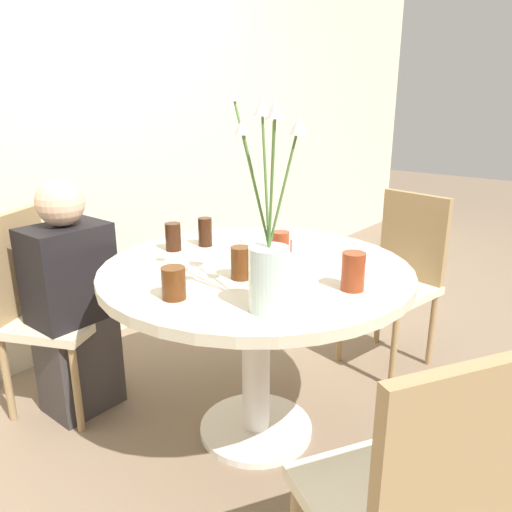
{
  "coord_description": "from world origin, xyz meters",
  "views": [
    {
      "loc": [
        -1.42,
        -1.15,
        1.38
      ],
      "look_at": [
        0.0,
        0.0,
        0.79
      ],
      "focal_mm": 35.0,
      "sensor_mm": 36.0,
      "label": 1
    }
  ],
  "objects_px": {
    "chair_far_back": "(399,271)",
    "drink_glass_3": "(173,283)",
    "drink_glass_2": "(280,246)",
    "flower_vase": "(268,245)",
    "birthday_cake": "(291,267)",
    "side_plate": "(264,238)",
    "drink_glass_5": "(353,271)",
    "drink_glass_1": "(241,263)",
    "drink_glass_4": "(173,237)",
    "drink_glass_0": "(205,232)",
    "chair_near_front": "(414,499)",
    "chair_left_flank": "(41,301)",
    "person_guest": "(73,307)"
  },
  "relations": [
    {
      "from": "drink_glass_5",
      "to": "person_guest",
      "type": "distance_m",
      "value": 1.26
    },
    {
      "from": "chair_near_front",
      "to": "chair_far_back",
      "type": "distance_m",
      "value": 1.61
    },
    {
      "from": "chair_far_back",
      "to": "drink_glass_1",
      "type": "xyz_separation_m",
      "value": [
        -1.11,
        0.14,
        0.3
      ]
    },
    {
      "from": "birthday_cake",
      "to": "person_guest",
      "type": "bearing_deg",
      "value": 107.78
    },
    {
      "from": "flower_vase",
      "to": "drink_glass_4",
      "type": "relative_size",
      "value": 5.57
    },
    {
      "from": "chair_far_back",
      "to": "drink_glass_2",
      "type": "height_order",
      "value": "chair_far_back"
    },
    {
      "from": "birthday_cake",
      "to": "drink_glass_2",
      "type": "bearing_deg",
      "value": 44.89
    },
    {
      "from": "birthday_cake",
      "to": "chair_near_front",
      "type": "bearing_deg",
      "value": -123.41
    },
    {
      "from": "chair_far_back",
      "to": "flower_vase",
      "type": "height_order",
      "value": "flower_vase"
    },
    {
      "from": "side_plate",
      "to": "drink_glass_0",
      "type": "xyz_separation_m",
      "value": [
        -0.24,
        0.14,
        0.06
      ]
    },
    {
      "from": "chair_near_front",
      "to": "drink_glass_0",
      "type": "distance_m",
      "value": 1.36
    },
    {
      "from": "birthday_cake",
      "to": "side_plate",
      "type": "distance_m",
      "value": 0.56
    },
    {
      "from": "drink_glass_4",
      "to": "person_guest",
      "type": "bearing_deg",
      "value": 131.44
    },
    {
      "from": "chair_near_front",
      "to": "chair_far_back",
      "type": "relative_size",
      "value": 1.0
    },
    {
      "from": "birthday_cake",
      "to": "person_guest",
      "type": "distance_m",
      "value": 1.04
    },
    {
      "from": "chair_left_flank",
      "to": "birthday_cake",
      "type": "xyz_separation_m",
      "value": [
        0.37,
        -1.09,
        0.3
      ]
    },
    {
      "from": "side_plate",
      "to": "drink_glass_0",
      "type": "bearing_deg",
      "value": 150.79
    },
    {
      "from": "drink_glass_2",
      "to": "drink_glass_4",
      "type": "height_order",
      "value": "drink_glass_4"
    },
    {
      "from": "birthday_cake",
      "to": "flower_vase",
      "type": "xyz_separation_m",
      "value": [
        -0.24,
        -0.08,
        0.15
      ]
    },
    {
      "from": "chair_far_back",
      "to": "drink_glass_3",
      "type": "xyz_separation_m",
      "value": [
        -1.39,
        0.19,
        0.3
      ]
    },
    {
      "from": "chair_far_back",
      "to": "side_plate",
      "type": "relative_size",
      "value": 4.21
    },
    {
      "from": "flower_vase",
      "to": "drink_glass_1",
      "type": "distance_m",
      "value": 0.32
    },
    {
      "from": "drink_glass_0",
      "to": "drink_glass_3",
      "type": "relative_size",
      "value": 1.18
    },
    {
      "from": "chair_left_flank",
      "to": "drink_glass_5",
      "type": "xyz_separation_m",
      "value": [
        0.44,
        -1.3,
        0.31
      ]
    },
    {
      "from": "chair_near_front",
      "to": "flower_vase",
      "type": "xyz_separation_m",
      "value": [
        0.19,
        0.57,
        0.45
      ]
    },
    {
      "from": "drink_glass_1",
      "to": "side_plate",
      "type": "bearing_deg",
      "value": 29.25
    },
    {
      "from": "drink_glass_1",
      "to": "drink_glass_3",
      "type": "height_order",
      "value": "drink_glass_1"
    },
    {
      "from": "flower_vase",
      "to": "drink_glass_3",
      "type": "bearing_deg",
      "value": 113.48
    },
    {
      "from": "side_plate",
      "to": "person_guest",
      "type": "distance_m",
      "value": 0.9
    },
    {
      "from": "birthday_cake",
      "to": "drink_glass_5",
      "type": "distance_m",
      "value": 0.22
    },
    {
      "from": "drink_glass_1",
      "to": "drink_glass_4",
      "type": "relative_size",
      "value": 1.0
    },
    {
      "from": "chair_left_flank",
      "to": "chair_near_front",
      "type": "distance_m",
      "value": 1.75
    },
    {
      "from": "chair_far_back",
      "to": "flower_vase",
      "type": "bearing_deg",
      "value": -74.63
    },
    {
      "from": "chair_left_flank",
      "to": "drink_glass_0",
      "type": "bearing_deg",
      "value": -72.93
    },
    {
      "from": "drink_glass_2",
      "to": "person_guest",
      "type": "distance_m",
      "value": 0.96
    },
    {
      "from": "side_plate",
      "to": "drink_glass_5",
      "type": "xyz_separation_m",
      "value": [
        -0.3,
        -0.62,
        0.06
      ]
    },
    {
      "from": "chair_far_back",
      "to": "drink_glass_5",
      "type": "relative_size",
      "value": 6.93
    },
    {
      "from": "drink_glass_5",
      "to": "side_plate",
      "type": "bearing_deg",
      "value": 63.98
    },
    {
      "from": "chair_near_front",
      "to": "drink_glass_0",
      "type": "xyz_separation_m",
      "value": [
        0.56,
        1.2,
        0.31
      ]
    },
    {
      "from": "chair_near_front",
      "to": "birthday_cake",
      "type": "distance_m",
      "value": 0.84
    },
    {
      "from": "chair_near_front",
      "to": "drink_glass_4",
      "type": "xyz_separation_m",
      "value": [
        0.43,
        1.26,
        0.3
      ]
    },
    {
      "from": "drink_glass_3",
      "to": "drink_glass_2",
      "type": "bearing_deg",
      "value": -3.48
    },
    {
      "from": "drink_glass_0",
      "to": "drink_glass_4",
      "type": "distance_m",
      "value": 0.15
    },
    {
      "from": "birthday_cake",
      "to": "drink_glass_2",
      "type": "relative_size",
      "value": 1.56
    },
    {
      "from": "drink_glass_2",
      "to": "flower_vase",
      "type": "bearing_deg",
      "value": -148.01
    },
    {
      "from": "drink_glass_0",
      "to": "drink_glass_4",
      "type": "xyz_separation_m",
      "value": [
        -0.13,
        0.06,
        -0.0
      ]
    },
    {
      "from": "drink_glass_0",
      "to": "person_guest",
      "type": "relative_size",
      "value": 0.12
    },
    {
      "from": "drink_glass_1",
      "to": "drink_glass_4",
      "type": "xyz_separation_m",
      "value": [
        0.08,
        0.45,
        0.0
      ]
    },
    {
      "from": "side_plate",
      "to": "birthday_cake",
      "type": "bearing_deg",
      "value": -131.94
    },
    {
      "from": "chair_near_front",
      "to": "drink_glass_1",
      "type": "relative_size",
      "value": 7.68
    }
  ]
}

